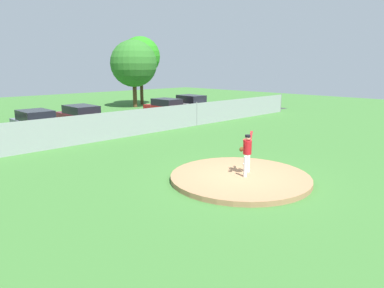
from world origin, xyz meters
name	(u,v)px	position (x,y,z in m)	size (l,w,h in m)	color
ground_plane	(146,152)	(0.00, 6.00, 0.00)	(80.00, 80.00, 0.00)	#386B2D
asphalt_strip	(71,130)	(0.00, 14.50, 0.00)	(44.00, 7.00, 0.01)	#2B2B2D
pitchers_mound	(240,177)	(0.00, 0.00, 0.09)	(5.33, 5.33, 0.19)	#99704C
pitcher_youth	(247,150)	(0.25, -0.11, 1.15)	(0.79, 0.41, 1.66)	silver
baseball	(244,164)	(1.25, 0.79, 0.22)	(0.07, 0.07, 0.07)	white
chainlink_fence	(105,127)	(0.00, 10.00, 0.82)	(37.98, 0.07, 1.74)	gray
parked_car_slate	(36,124)	(-2.39, 14.14, 0.77)	(1.91, 4.05, 1.62)	slate
parked_car_burgundy	(82,117)	(1.05, 14.99, 0.77)	(1.91, 4.61, 1.58)	maroon
parked_car_white	(191,105)	(11.31, 14.47, 0.83)	(1.92, 4.41, 1.76)	silver
parked_car_red	(167,109)	(8.51, 14.52, 0.78)	(1.93, 4.24, 1.62)	#A81919
traffic_cone_orange	(18,139)	(-3.99, 12.60, 0.26)	(0.40, 0.40, 0.55)	orange
tree_slender_far	(134,64)	(11.14, 22.97, 4.55)	(4.86, 4.86, 7.00)	#4C331E
tree_leaning_west	(141,57)	(13.19, 24.56, 5.34)	(4.34, 4.34, 7.54)	#4C331E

